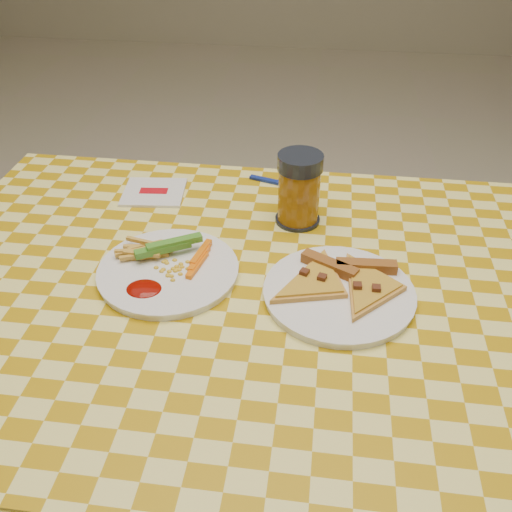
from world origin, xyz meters
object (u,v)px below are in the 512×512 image
Objects in this scene: drink_glass at (299,190)px; plate_right at (339,294)px; plate_left at (168,272)px; table at (262,319)px.

plate_right is at bearing -69.30° from drink_glass.
plate_right is at bearing -4.05° from plate_left.
plate_left reaches higher than table.
table is 5.08× the size of plate_right.
table is 0.27m from drink_glass.
plate_left is at bearing -135.89° from drink_glass.
plate_left is 0.30m from plate_right.
plate_left is 0.97× the size of plate_right.
plate_right reaches higher than table.
table is 8.73× the size of drink_glass.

